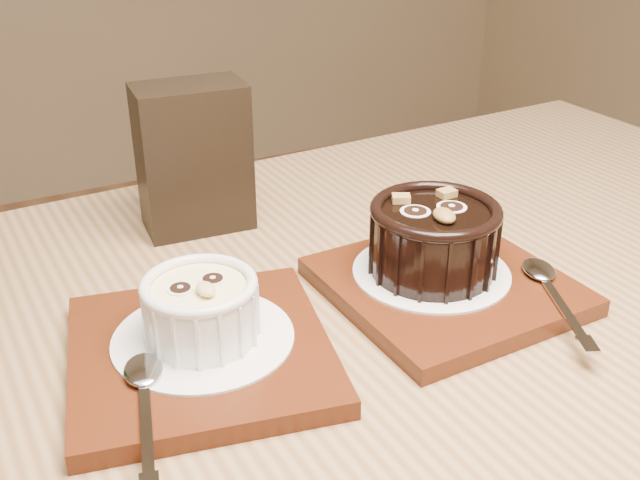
% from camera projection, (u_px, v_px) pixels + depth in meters
% --- Properties ---
extents(table, '(1.23, 0.85, 0.75)m').
position_uv_depth(table, '(362.00, 463.00, 0.57)').
color(table, brown).
rests_on(table, ground).
extents(tray_left, '(0.21, 0.21, 0.01)m').
position_uv_depth(tray_left, '(201.00, 353.00, 0.53)').
color(tray_left, '#4F200D').
rests_on(tray_left, table).
extents(doily_left, '(0.13, 0.13, 0.00)m').
position_uv_depth(doily_left, '(203.00, 338.00, 0.53)').
color(doily_left, white).
rests_on(doily_left, tray_left).
extents(ramekin_white, '(0.08, 0.08, 0.05)m').
position_uv_depth(ramekin_white, '(201.00, 306.00, 0.52)').
color(ramekin_white, white).
rests_on(ramekin_white, doily_left).
extents(spoon_left, '(0.06, 0.14, 0.01)m').
position_uv_depth(spoon_left, '(145.00, 403.00, 0.47)').
color(spoon_left, '#B7BAC1').
rests_on(spoon_left, tray_left).
extents(tray_right, '(0.19, 0.19, 0.01)m').
position_uv_depth(tray_right, '(446.00, 286.00, 0.61)').
color(tray_right, '#4F200D').
rests_on(tray_right, table).
extents(doily_right, '(0.13, 0.13, 0.00)m').
position_uv_depth(doily_right, '(431.00, 272.00, 0.62)').
color(doily_right, white).
rests_on(doily_right, tray_right).
extents(ramekin_dark, '(0.11, 0.11, 0.06)m').
position_uv_depth(ramekin_dark, '(434.00, 235.00, 0.60)').
color(ramekin_dark, black).
rests_on(ramekin_dark, doily_right).
extents(spoon_right, '(0.08, 0.13, 0.01)m').
position_uv_depth(spoon_right, '(553.00, 291.00, 0.58)').
color(spoon_right, '#B7BAC1').
rests_on(spoon_right, tray_right).
extents(condiment_stand, '(0.10, 0.07, 0.14)m').
position_uv_depth(condiment_stand, '(194.00, 158.00, 0.70)').
color(condiment_stand, black).
rests_on(condiment_stand, table).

